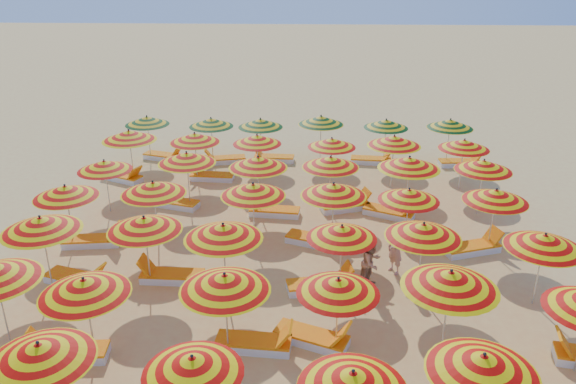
{
  "coord_description": "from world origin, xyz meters",
  "views": [
    {
      "loc": [
        0.69,
        -15.15,
        8.23
      ],
      "look_at": [
        0.0,
        0.5,
        1.6
      ],
      "focal_mm": 35.0,
      "sensor_mm": 36.0,
      "label": 1
    }
  ],
  "objects_px": {
    "beachgoer_b": "(371,262)",
    "lounger_24": "(461,162)",
    "lounger_18": "(123,177)",
    "umbrella_35": "(464,144)",
    "umbrella_40": "(386,124)",
    "umbrella_36": "(147,121)",
    "umbrella_1": "(39,353)",
    "lounger_16": "(346,206)",
    "umbrella_30": "(129,135)",
    "umbrella_2": "(193,365)",
    "umbrella_23": "(496,196)",
    "umbrella_37": "(211,122)",
    "lounger_4": "(66,353)",
    "umbrella_31": "(195,138)",
    "umbrella_19": "(153,188)",
    "umbrella_28": "(409,163)",
    "umbrella_4": "(483,364)",
    "lounger_6": "(313,338)",
    "lounger_12": "(315,240)",
    "beachgoer_a": "(396,249)",
    "umbrella_14": "(223,232)",
    "umbrella_32": "(257,140)",
    "lounger_22": "(273,158)",
    "umbrella_16": "(423,231)",
    "umbrella_20": "(253,190)",
    "umbrella_22": "(409,195)",
    "lounger_5": "(256,343)",
    "umbrella_7": "(84,287)",
    "umbrella_41": "(450,124)",
    "umbrella_24": "(104,166)",
    "lounger_10": "(321,285)",
    "umbrella_13": "(144,224)",
    "umbrella_10": "(450,280)",
    "lounger_21": "(224,159)",
    "umbrella_15": "(342,232)",
    "umbrella_34": "(394,141)",
    "umbrella_8": "(225,282)",
    "lounger_11": "(93,240)",
    "umbrella_18": "(66,192)",
    "lounger_23": "(372,160)",
    "umbrella_27": "(331,162)",
    "umbrella_33": "(332,143)",
    "lounger_14": "(174,203)",
    "lounger_17": "(390,212)",
    "umbrella_3": "(353,381)",
    "umbrella_9": "(338,286)",
    "lounger_13": "(473,248)",
    "umbrella_39": "(321,120)",
    "umbrella_21": "(334,190)",
    "umbrella_12": "(41,224)",
    "lounger_15": "(273,211)",
    "lounger_9": "(171,276)",
    "lounger_8": "(77,279)"
  },
  "relations": [
    {
      "from": "lounger_10",
      "to": "lounger_11",
      "type": "height_order",
      "value": "same"
    },
    {
      "from": "umbrella_20",
      "to": "lounger_13",
      "type": "xyz_separation_m",
      "value": [
        6.59,
        -0.19,
        -1.67
      ]
    },
    {
      "from": "umbrella_16",
      "to": "umbrella_20",
      "type": "distance_m",
      "value": 5.17
    },
    {
      "from": "lounger_23",
      "to": "umbrella_27",
      "type": "bearing_deg",
      "value": -106.09
    },
    {
      "from": "umbrella_12",
      "to": "umbrella_15",
      "type": "bearing_deg",
      "value": 2.08
    },
    {
      "from": "umbrella_14",
      "to": "umbrella_1",
      "type": "bearing_deg",
      "value": -118.62
    },
    {
      "from": "umbrella_32",
      "to": "lounger_22",
      "type": "relative_size",
      "value": 1.2
    },
    {
      "from": "umbrella_15",
      "to": "umbrella_18",
      "type": "height_order",
      "value": "umbrella_18"
    },
    {
      "from": "umbrella_19",
      "to": "umbrella_34",
      "type": "height_order",
      "value": "umbrella_34"
    },
    {
      "from": "lounger_12",
      "to": "beachgoer_a",
      "type": "distance_m",
      "value": 2.76
    },
    {
      "from": "umbrella_1",
      "to": "lounger_16",
      "type": "distance_m",
      "value": 11.91
    },
    {
      "from": "beachgoer_b",
      "to": "lounger_24",
      "type": "bearing_deg",
      "value": 15.93
    },
    {
      "from": "umbrella_8",
      "to": "umbrella_13",
      "type": "distance_m",
      "value": 3.71
    },
    {
      "from": "umbrella_4",
      "to": "umbrella_24",
      "type": "bearing_deg",
      "value": 135.8
    },
    {
      "from": "umbrella_19",
      "to": "umbrella_28",
      "type": "relative_size",
      "value": 1.13
    },
    {
      "from": "umbrella_16",
      "to": "umbrella_39",
      "type": "distance_m",
      "value": 10.5
    },
    {
      "from": "umbrella_3",
      "to": "umbrella_9",
      "type": "distance_m",
      "value": 2.98
    },
    {
      "from": "umbrella_16",
      "to": "umbrella_41",
      "type": "xyz_separation_m",
      "value": [
        2.86,
        9.95,
        -0.03
      ]
    },
    {
      "from": "umbrella_19",
      "to": "beachgoer_b",
      "type": "distance_m",
      "value": 6.79
    },
    {
      "from": "umbrella_24",
      "to": "lounger_10",
      "type": "bearing_deg",
      "value": -32.62
    },
    {
      "from": "umbrella_24",
      "to": "umbrella_27",
      "type": "relative_size",
      "value": 1.06
    },
    {
      "from": "lounger_4",
      "to": "umbrella_31",
      "type": "bearing_deg",
      "value": -99.79
    },
    {
      "from": "umbrella_4",
      "to": "lounger_6",
      "type": "height_order",
      "value": "umbrella_4"
    },
    {
      "from": "umbrella_33",
      "to": "lounger_18",
      "type": "distance_m",
      "value": 8.34
    },
    {
      "from": "umbrella_2",
      "to": "umbrella_30",
      "type": "height_order",
      "value": "umbrella_30"
    },
    {
      "from": "umbrella_13",
      "to": "lounger_16",
      "type": "xyz_separation_m",
      "value": [
        5.53,
        5.09,
        -1.67
      ]
    },
    {
      "from": "umbrella_15",
      "to": "umbrella_34",
      "type": "distance_m",
      "value": 7.56
    },
    {
      "from": "umbrella_30",
      "to": "lounger_18",
      "type": "bearing_deg",
      "value": 160.77
    },
    {
      "from": "umbrella_31",
      "to": "lounger_14",
      "type": "height_order",
      "value": "umbrella_31"
    },
    {
      "from": "lounger_14",
      "to": "lounger_15",
      "type": "distance_m",
      "value": 3.61
    },
    {
      "from": "beachgoer_b",
      "to": "lounger_14",
      "type": "bearing_deg",
      "value": 95.15
    },
    {
      "from": "umbrella_21",
      "to": "umbrella_3",
      "type": "bearing_deg",
      "value": -89.46
    },
    {
      "from": "lounger_12",
      "to": "umbrella_2",
      "type": "bearing_deg",
      "value": -85.75
    },
    {
      "from": "umbrella_2",
      "to": "lounger_9",
      "type": "bearing_deg",
      "value": 108.45
    },
    {
      "from": "lounger_6",
      "to": "lounger_17",
      "type": "bearing_deg",
      "value": 91.16
    },
    {
      "from": "umbrella_1",
      "to": "umbrella_18",
      "type": "distance_m",
      "value": 7.65
    },
    {
      "from": "umbrella_23",
      "to": "umbrella_30",
      "type": "xyz_separation_m",
      "value": [
        -12.32,
        4.9,
        0.15
      ]
    },
    {
      "from": "umbrella_8",
      "to": "lounger_8",
      "type": "bearing_deg",
      "value": 149.24
    },
    {
      "from": "lounger_18",
      "to": "lounger_24",
      "type": "relative_size",
      "value": 1.03
    },
    {
      "from": "umbrella_35",
      "to": "beachgoer_b",
      "type": "distance_m",
      "value": 8.14
    },
    {
      "from": "umbrella_23",
      "to": "umbrella_37",
      "type": "height_order",
      "value": "umbrella_23"
    },
    {
      "from": "umbrella_28",
      "to": "lounger_4",
      "type": "height_order",
      "value": "umbrella_28"
    },
    {
      "from": "umbrella_7",
      "to": "lounger_14",
      "type": "height_order",
      "value": "umbrella_7"
    },
    {
      "from": "lounger_11",
      "to": "umbrella_32",
      "type": "bearing_deg",
      "value": 42.38
    },
    {
      "from": "umbrella_22",
      "to": "lounger_5",
      "type": "relative_size",
      "value": 1.33
    },
    {
      "from": "umbrella_31",
      "to": "lounger_11",
      "type": "bearing_deg",
      "value": -112.19
    },
    {
      "from": "umbrella_3",
      "to": "umbrella_28",
      "type": "bearing_deg",
      "value": 76.33
    },
    {
      "from": "umbrella_10",
      "to": "lounger_21",
      "type": "relative_size",
      "value": 1.33
    },
    {
      "from": "umbrella_40",
      "to": "umbrella_36",
      "type": "bearing_deg",
      "value": -179.87
    },
    {
      "from": "umbrella_7",
      "to": "umbrella_41",
      "type": "height_order",
      "value": "umbrella_7"
    }
  ]
}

